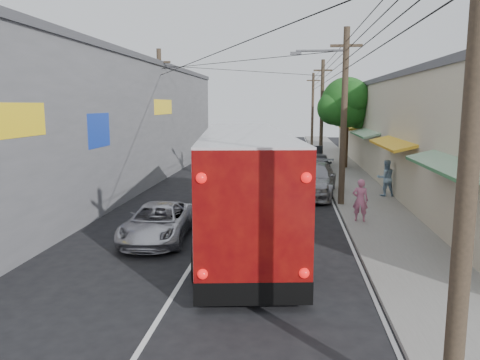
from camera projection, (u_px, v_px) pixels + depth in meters
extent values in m
plane|color=black|center=(147.00, 338.00, 9.40)|extent=(120.00, 120.00, 0.00)
cube|color=slate|center=(350.00, 181.00, 28.35)|extent=(3.00, 80.00, 0.12)
cube|color=#B8AB92|center=(421.00, 131.00, 29.37)|extent=(6.00, 40.00, 6.00)
cube|color=#4C4C51|center=(424.00, 81.00, 28.88)|extent=(6.20, 40.00, 0.30)
cube|color=#176A2C|center=(453.00, 163.00, 14.03)|extent=(1.39, 6.00, 0.46)
cube|color=orange|center=(395.00, 142.00, 21.88)|extent=(1.39, 6.00, 0.46)
cube|color=#176A2C|center=(367.00, 132.00, 29.73)|extent=(1.39, 6.00, 0.46)
cube|color=orange|center=(351.00, 127.00, 37.59)|extent=(1.39, 6.00, 0.46)
cube|color=#176A2C|center=(341.00, 123.00, 45.44)|extent=(1.39, 6.00, 0.46)
cube|color=gray|center=(96.00, 124.00, 27.40)|extent=(7.00, 36.00, 7.00)
cube|color=#4C4C51|center=(93.00, 61.00, 26.83)|extent=(7.20, 36.00, 0.30)
cube|color=yellow|center=(11.00, 121.00, 13.19)|extent=(0.12, 3.50, 1.00)
cube|color=#1433A5|center=(98.00, 130.00, 19.17)|extent=(0.12, 2.20, 1.40)
cube|color=yellow|center=(163.00, 107.00, 28.85)|extent=(0.12, 4.00, 0.90)
cylinder|color=#473828|center=(470.00, 153.00, 6.26)|extent=(0.28, 0.28, 8.00)
cylinder|color=#473828|center=(344.00, 119.00, 20.98)|extent=(0.28, 0.28, 8.00)
cube|color=#473828|center=(346.00, 46.00, 20.47)|extent=(1.40, 0.12, 0.12)
cylinder|color=#473828|center=(322.00, 113.00, 35.71)|extent=(0.28, 0.28, 8.00)
cube|color=#473828|center=(323.00, 70.00, 35.20)|extent=(1.40, 0.12, 0.12)
cylinder|color=#473828|center=(313.00, 111.00, 50.43)|extent=(0.28, 0.28, 8.00)
cube|color=#473828|center=(313.00, 80.00, 49.92)|extent=(1.40, 0.12, 0.12)
cylinder|color=#473828|center=(160.00, 115.00, 28.94)|extent=(0.28, 0.28, 8.00)
cube|color=#473828|center=(159.00, 62.00, 28.43)|extent=(1.40, 0.12, 0.12)
cylinder|color=#59595E|center=(321.00, 51.00, 20.62)|extent=(2.20, 0.10, 0.10)
cube|color=#59595E|center=(296.00, 53.00, 20.75)|extent=(0.50, 0.18, 0.12)
cylinder|color=#3F2B19|center=(345.00, 142.00, 33.90)|extent=(0.44, 0.44, 4.00)
sphere|color=#175015|center=(346.00, 102.00, 33.45)|extent=(3.60, 3.60, 3.60)
sphere|color=#175015|center=(359.00, 111.00, 34.03)|extent=(2.60, 2.60, 2.60)
sphere|color=#175015|center=(334.00, 108.00, 33.22)|extent=(2.40, 2.40, 2.40)
sphere|color=#175015|center=(354.00, 97.00, 32.36)|extent=(2.20, 2.20, 2.20)
sphere|color=#175015|center=(341.00, 100.00, 34.33)|extent=(2.00, 2.00, 2.00)
cube|color=silver|center=(244.00, 202.00, 16.65)|extent=(4.34, 13.07, 2.03)
cube|color=black|center=(243.00, 158.00, 16.94)|extent=(4.08, 10.95, 1.07)
cube|color=silver|center=(244.00, 139.00, 16.29)|extent=(4.34, 13.07, 0.53)
cube|color=maroon|center=(254.00, 221.00, 10.15)|extent=(2.64, 0.43, 3.10)
cube|color=black|center=(253.00, 293.00, 10.42)|extent=(2.66, 0.46, 0.53)
sphere|color=red|center=(203.00, 274.00, 10.28)|extent=(0.24, 0.24, 0.24)
sphere|color=red|center=(304.00, 273.00, 10.34)|extent=(0.24, 0.24, 0.24)
sphere|color=red|center=(201.00, 178.00, 9.94)|extent=(0.24, 0.24, 0.24)
sphere|color=red|center=(306.00, 178.00, 10.00)|extent=(0.24, 0.24, 0.24)
cylinder|color=black|center=(199.00, 263.00, 12.29)|extent=(0.46, 1.10, 1.07)
cylinder|color=black|center=(300.00, 262.00, 12.36)|extent=(0.46, 1.10, 1.07)
cylinder|color=black|center=(210.00, 202.00, 19.89)|extent=(0.46, 1.10, 1.07)
cylinder|color=black|center=(272.00, 202.00, 19.96)|extent=(0.46, 1.10, 1.07)
cylinder|color=black|center=(211.00, 195.00, 21.47)|extent=(0.46, 1.10, 1.07)
cylinder|color=black|center=(269.00, 195.00, 21.54)|extent=(0.46, 1.10, 1.07)
imported|color=silver|center=(158.00, 222.00, 16.16)|extent=(2.25, 4.54, 1.24)
imported|color=gray|center=(312.00, 179.00, 24.11)|extent=(3.07, 6.01, 1.67)
imported|color=#26272B|center=(317.00, 165.00, 30.37)|extent=(1.98, 4.59, 1.54)
imported|color=black|center=(311.00, 156.00, 35.32)|extent=(2.06, 4.85, 1.55)
imported|color=#C06689|center=(360.00, 200.00, 18.25)|extent=(0.67, 0.50, 1.67)
imported|color=#8CAFCD|center=(386.00, 178.00, 23.32)|extent=(0.97, 0.81, 1.81)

